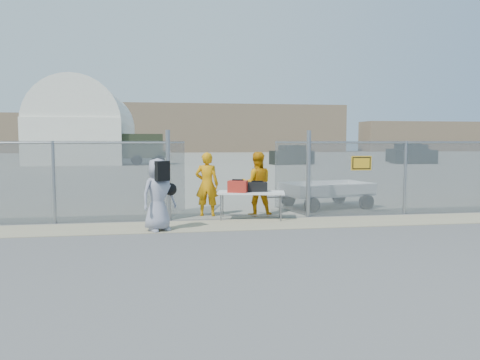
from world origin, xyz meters
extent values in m
plane|color=#474747|center=(0.00, 0.00, 0.00)|extent=(160.00, 160.00, 0.00)
cube|color=gray|center=(0.00, 42.00, 0.01)|extent=(160.00, 80.00, 0.01)
cube|color=tan|center=(0.00, 1.00, 0.01)|extent=(44.00, 1.60, 0.01)
cube|color=red|center=(-0.11, 1.70, 0.95)|extent=(0.60, 0.50, 0.32)
cube|color=black|center=(0.45, 1.82, 0.92)|extent=(0.56, 0.36, 0.26)
imported|color=orange|center=(-0.88, 2.57, 0.94)|extent=(0.77, 0.60, 1.87)
imported|color=orange|center=(0.57, 2.45, 0.94)|extent=(0.96, 0.78, 1.88)
imported|color=#9192A4|center=(-2.25, 0.52, 0.89)|extent=(1.04, 0.92, 1.78)
camera|label=1|loc=(-2.08, -10.96, 2.21)|focal=35.00mm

